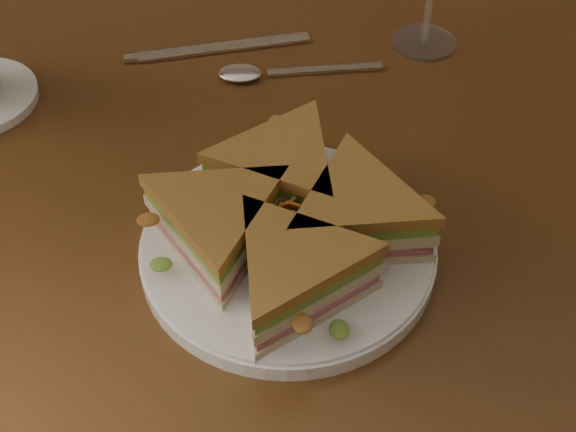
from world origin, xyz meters
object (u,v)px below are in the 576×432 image
at_px(table, 289,254).
at_px(sandwich_wedges, 288,220).
at_px(spoon, 261,73).
at_px(knife, 212,50).
at_px(plate, 288,249).

distance_m(table, sandwich_wedges, 0.17).
bearing_deg(spoon, knife, 134.14).
height_order(table, sandwich_wedges, sandwich_wedges).
relative_size(plate, knife, 1.22).
xyz_separation_m(spoon, knife, (-0.06, 0.05, -0.00)).
bearing_deg(sandwich_wedges, spoon, 96.91).
height_order(plate, spoon, plate).
relative_size(plate, sandwich_wedges, 0.94).
xyz_separation_m(plate, spoon, (-0.03, 0.26, -0.00)).
bearing_deg(knife, plate, -86.54).
relative_size(table, plate, 4.63).
xyz_separation_m(sandwich_wedges, knife, (-0.09, 0.31, -0.04)).
xyz_separation_m(table, sandwich_wedges, (-0.00, -0.09, 0.14)).
bearing_deg(spoon, plate, -89.63).
distance_m(table, knife, 0.26).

